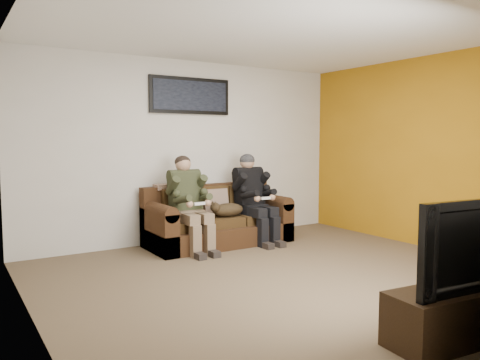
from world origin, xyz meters
TOP-DOWN VIEW (x-y plane):
  - floor at (0.00, 0.00)m, footprint 5.00×5.00m
  - ceiling at (0.00, 0.00)m, footprint 5.00×5.00m
  - wall_back at (0.00, 2.25)m, footprint 5.00×0.00m
  - wall_left at (-2.50, 0.00)m, footprint 0.00×4.50m
  - wall_right at (2.50, 0.00)m, footprint 0.00×4.50m
  - accent_wall_right at (2.49, 0.00)m, footprint 0.00×4.50m
  - sofa at (0.18, 1.82)m, footprint 2.01×0.87m
  - throw_pillow at (0.18, 1.86)m, footprint 0.38×0.18m
  - throw_blanket at (-0.43, 2.07)m, footprint 0.41×0.20m
  - person_left at (-0.33, 1.65)m, footprint 0.51×0.87m
  - person_right at (0.70, 1.65)m, footprint 0.51×0.86m
  - cat at (0.24, 1.63)m, footprint 0.66×0.26m
  - framed_poster at (-0.02, 2.22)m, footprint 1.25×0.05m
  - tv_stand at (0.13, -1.95)m, footprint 1.29×0.54m
  - television at (0.13, -1.95)m, footprint 1.17×0.28m

SIDE VIEW (x-z plane):
  - floor at x=0.00m, z-range 0.00..0.00m
  - tv_stand at x=0.13m, z-range 0.00..0.39m
  - sofa at x=0.18m, z-range -0.10..0.72m
  - cat at x=0.24m, z-range 0.38..0.62m
  - throw_pillow at x=0.18m, z-range 0.39..0.78m
  - person_left at x=-0.33m, z-range 0.07..1.33m
  - person_right at x=0.70m, z-range 0.07..1.34m
  - television at x=0.13m, z-range 0.39..1.06m
  - throw_blanket at x=-0.43m, z-range 0.79..0.86m
  - wall_back at x=0.00m, z-range -1.20..3.80m
  - wall_left at x=-2.50m, z-range -0.95..3.55m
  - wall_right at x=2.50m, z-range -0.95..3.55m
  - accent_wall_right at x=2.49m, z-range -0.95..3.55m
  - framed_poster at x=-0.02m, z-range 1.84..2.36m
  - ceiling at x=0.00m, z-range 2.60..2.60m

